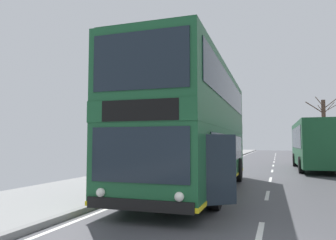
# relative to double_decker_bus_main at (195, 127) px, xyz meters

# --- Properties ---
(double_decker_bus_main) EXTENTS (3.41, 10.59, 4.47)m
(double_decker_bus_main) POSITION_rel_double_decker_bus_main_xyz_m (0.00, 0.00, 0.00)
(double_decker_bus_main) COLOR #19512D
(double_decker_bus_main) RESTS_ON ground
(background_bus_far_lane) EXTENTS (2.69, 9.49, 3.07)m
(background_bus_far_lane) POSITION_rel_double_decker_bus_main_xyz_m (5.25, 11.31, -0.66)
(background_bus_far_lane) COLOR #19512D
(background_bus_far_lane) RESTS_ON ground
(bare_tree_far_00) EXTENTS (3.61, 2.00, 6.94)m
(bare_tree_far_00) POSITION_rel_double_decker_bus_main_xyz_m (7.80, 27.69, 1.16)
(bare_tree_far_00) COLOR #423328
(bare_tree_far_00) RESTS_ON ground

